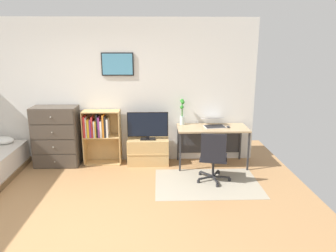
# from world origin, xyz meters

# --- Properties ---
(ground_plane) EXTENTS (7.20, 7.20, 0.00)m
(ground_plane) POSITION_xyz_m (0.00, 0.00, 0.00)
(ground_plane) COLOR #A87A4C
(wall_back_with_posters) EXTENTS (6.12, 0.09, 2.70)m
(wall_back_with_posters) POSITION_xyz_m (0.00, 2.43, 1.35)
(wall_back_with_posters) COLOR silver
(wall_back_with_posters) RESTS_ON ground_plane
(area_rug) EXTENTS (1.70, 1.20, 0.01)m
(area_rug) POSITION_xyz_m (2.01, 1.24, 0.00)
(area_rug) COLOR #9E937F
(area_rug) RESTS_ON ground_plane
(dresser) EXTENTS (0.82, 0.46, 1.12)m
(dresser) POSITION_xyz_m (-0.69, 2.15, 0.56)
(dresser) COLOR #4C4238
(dresser) RESTS_ON ground_plane
(bookshelf) EXTENTS (0.69, 0.30, 1.03)m
(bookshelf) POSITION_xyz_m (0.10, 2.22, 0.62)
(bookshelf) COLOR tan
(bookshelf) RESTS_ON ground_plane
(tv_stand) EXTENTS (0.77, 0.41, 0.49)m
(tv_stand) POSITION_xyz_m (1.01, 2.17, 0.24)
(tv_stand) COLOR tan
(tv_stand) RESTS_ON ground_plane
(television) EXTENTS (0.76, 0.16, 0.52)m
(television) POSITION_xyz_m (1.01, 2.15, 0.75)
(television) COLOR black
(television) RESTS_ON tv_stand
(desk) EXTENTS (1.29, 0.63, 0.74)m
(desk) POSITION_xyz_m (2.21, 2.14, 0.61)
(desk) COLOR tan
(desk) RESTS_ON ground_plane
(office_chair) EXTENTS (0.58, 0.57, 0.86)m
(office_chair) POSITION_xyz_m (2.10, 1.28, 0.46)
(office_chair) COLOR #232326
(office_chair) RESTS_ON ground_plane
(laptop) EXTENTS (0.43, 0.45, 0.17)m
(laptop) POSITION_xyz_m (2.24, 2.14, 0.80)
(laptop) COLOR #B7B7BC
(laptop) RESTS_ON desk
(computer_mouse) EXTENTS (0.06, 0.10, 0.03)m
(computer_mouse) POSITION_xyz_m (2.49, 2.01, 0.76)
(computer_mouse) COLOR #262628
(computer_mouse) RESTS_ON desk
(bamboo_vase) EXTENTS (0.09, 0.10, 0.49)m
(bamboo_vase) POSITION_xyz_m (1.66, 2.28, 0.97)
(bamboo_vase) COLOR silver
(bamboo_vase) RESTS_ON desk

